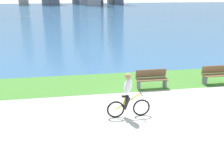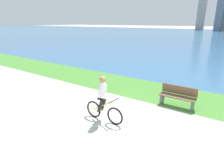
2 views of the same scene
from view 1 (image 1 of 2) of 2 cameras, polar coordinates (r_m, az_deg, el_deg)
The scene contains 6 objects.
ground_plane at distance 10.76m, azimuth 10.27°, elevation -5.43°, with size 300.00×300.00×0.00m, color #B2AFA8.
grass_strip_bayside at distance 13.97m, azimuth 5.29°, elevation 0.69°, with size 120.00×3.10×0.01m, color #478433.
bay_water_surface at distance 59.40m, azimuth -6.70°, elevation 14.93°, with size 300.00×89.64×0.00m, color #386693.
cyclist_lead at distance 9.72m, azimuth 3.43°, elevation -2.52°, with size 1.63×0.52×1.70m.
bench_near_path at distance 12.90m, azimuth 8.45°, elevation 1.05°, with size 1.50×0.47×0.90m.
bench_far_along_path at distance 14.42m, azimuth 21.44°, elevation 1.86°, with size 1.50×0.47×0.90m.
Camera 1 is at (-3.54, -9.14, 4.46)m, focal length 42.81 mm.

